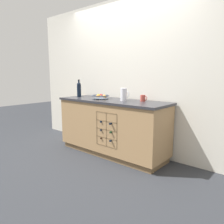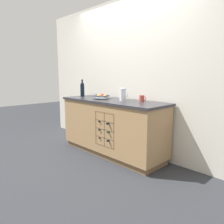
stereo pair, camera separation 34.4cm
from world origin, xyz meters
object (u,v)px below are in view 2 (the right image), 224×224
at_px(fruit_bowl, 101,96).
at_px(ceramic_mug, 142,98).
at_px(white_pitcher, 123,94).
at_px(standing_wine_bottle, 82,89).

distance_m(fruit_bowl, ceramic_mug, 0.74).
relative_size(white_pitcher, standing_wine_bottle, 0.63).
xyz_separation_m(ceramic_mug, standing_wine_bottle, (-1.28, -0.15, 0.09)).
height_order(white_pitcher, ceramic_mug, white_pitcher).
bearing_deg(white_pitcher, standing_wine_bottle, -179.08).
distance_m(white_pitcher, standing_wine_bottle, 1.02).
relative_size(ceramic_mug, standing_wine_bottle, 0.37).
height_order(fruit_bowl, standing_wine_bottle, standing_wine_bottle).
height_order(fruit_bowl, white_pitcher, white_pitcher).
bearing_deg(standing_wine_bottle, ceramic_mug, 6.86).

